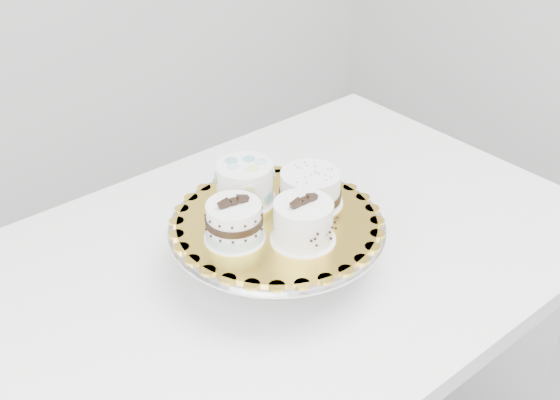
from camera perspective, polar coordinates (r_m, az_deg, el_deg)
table at (r=1.36m, az=-0.13°, el=-6.71°), size 1.23×0.84×0.75m
cake_stand at (r=1.22m, az=-0.24°, el=-3.08°), size 0.37×0.37×0.10m
cake_board at (r=1.20m, az=-0.25°, el=-1.75°), size 0.46×0.46×0.01m
cake_swirl at (r=1.14m, az=1.90°, el=-1.86°), size 0.11×0.11×0.09m
cake_banded at (r=1.14m, az=-3.75°, el=-1.86°), size 0.10×0.10×0.08m
cake_dots at (r=1.23m, az=-2.88°, el=1.44°), size 0.12×0.12×0.08m
cake_ribbon at (r=1.23m, az=2.51°, el=0.93°), size 0.13×0.12×0.06m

